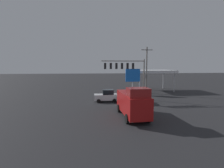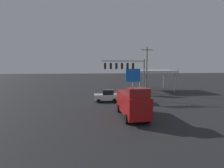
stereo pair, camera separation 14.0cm
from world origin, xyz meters
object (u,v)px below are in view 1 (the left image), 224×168
Objects in this scene: price_sign at (133,76)px; hatchback_crossing at (107,96)px; delivery_truck at (133,102)px; traffic_signal_assembly at (125,69)px; utility_pole at (147,69)px; fire_hydrant at (151,99)px; sedan_waiting at (131,97)px.

hatchback_crossing is (5.89, 6.81, -2.73)m from price_sign.
traffic_signal_assembly is at bearing 171.98° from delivery_truck.
utility_pole reaches higher than hatchback_crossing.
hatchback_crossing is (3.20, 0.93, -4.36)m from traffic_signal_assembly.
traffic_signal_assembly is at bearing -163.08° from hatchback_crossing.
price_sign reaches higher than fire_hydrant.
fire_hydrant is at bearing 146.20° from delivery_truck.
hatchback_crossing is (8.92, 7.43, -4.13)m from utility_pole.
utility_pole reaches higher than fire_hydrant.
fire_hydrant is (-4.74, -7.69, -1.26)m from delivery_truck.
price_sign is at bearing -82.50° from fire_hydrant.
utility_pole is (-5.73, -6.50, -0.23)m from traffic_signal_assembly.
hatchback_crossing is 3.91m from sedan_waiting.
delivery_truck is 7.82× the size of fire_hydrant.
traffic_signal_assembly is at bearing -79.63° from sedan_waiting.
traffic_signal_assembly is at bearing 48.64° from utility_pole.
utility_pole is 1.39× the size of delivery_truck.
utility_pole reaches higher than sedan_waiting.
fire_hydrant is at bearing -175.20° from sedan_waiting.
delivery_truck is (1.44, 7.39, 0.74)m from sedan_waiting.
traffic_signal_assembly reaches higher than fire_hydrant.
utility_pole is 11.10m from sedan_waiting.
utility_pole is 2.17× the size of sedan_waiting.
traffic_signal_assembly is at bearing -28.74° from fire_hydrant.
fire_hydrant is (1.99, 8.55, -4.64)m from utility_pole.
traffic_signal_assembly is 1.64× the size of sedan_waiting.
delivery_truck is at bearing 67.50° from utility_pole.
fire_hydrant is at bearing 76.90° from utility_pole.
utility_pole is 12.33m from hatchback_crossing.
price_sign is (3.03, 0.63, -1.39)m from utility_pole.
utility_pole is 1.86× the size of price_sign.
sedan_waiting is 7.57m from delivery_truck.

